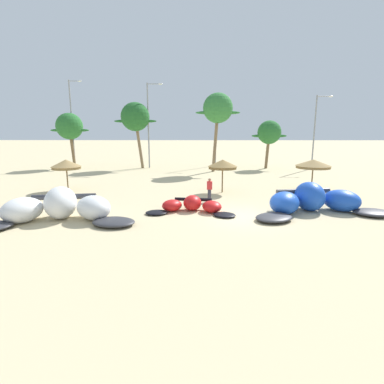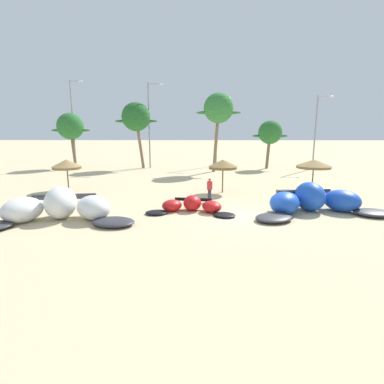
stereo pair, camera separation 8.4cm
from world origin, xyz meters
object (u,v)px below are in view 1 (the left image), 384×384
Objects in this scene: kite_far_left at (59,208)px; lamppost_west_center at (149,122)px; beach_umbrella_middle at (223,164)px; palm_left at (135,117)px; palm_center_left at (269,133)px; lamppost_east at (316,128)px; lamppost_west at (73,120)px; lamppost_east_center at (217,128)px; beach_umbrella_near_palms at (313,164)px; kite_left at (192,206)px; palm_left_of_gap at (218,109)px; person_near_kites at (209,190)px; kite_left_of_center at (313,201)px; palm_leftmost at (69,127)px; beach_umbrella_near_van at (66,164)px.

lamppost_west_center is (1.35, 23.55, 5.18)m from kite_far_left.
palm_left reaches higher than beach_umbrella_middle.
beach_umbrella_middle is 0.43× the size of palm_center_left.
lamppost_east reaches higher than kite_far_left.
palm_center_left is at bearing -1.13° from lamppost_west_center.
beach_umbrella_middle is 0.29× the size of lamppost_east.
palm_center_left is 0.67× the size of lamppost_east.
lamppost_west is (-8.58, 23.89, 5.36)m from kite_far_left.
lamppost_west_center is 9.02m from lamppost_east_center.
palm_left is at bearing 140.17° from beach_umbrella_near_palms.
beach_umbrella_middle is at bearing -62.75° from lamppost_west_center.
kite_left is 0.62× the size of palm_left_of_gap.
person_near_kites is (1.16, 2.64, 0.46)m from kite_left.
lamppost_east_center reaches higher than kite_far_left.
beach_umbrella_middle reaches higher than kite_left.
lamppost_west_center is at bearing -1.93° from lamppost_west.
kite_far_left is 3.34× the size of beach_umbrella_middle.
palm_left reaches higher than kite_left.
kite_left is at bearing 179.98° from kite_left_of_center.
palm_leftmost is (-8.93, 23.56, 4.56)m from kite_far_left.
lamppost_west_center is (1.72, 0.31, -0.53)m from palm_left.
kite_far_left is 1.05× the size of palm_left.
beach_umbrella_middle is at bearing -91.92° from lamppost_east_center.
palm_center_left reaches higher than beach_umbrella_near_palms.
beach_umbrella_near_van is at bearing 148.44° from kite_left.
palm_leftmost is 0.63× the size of lamppost_west.
lamppost_east is at bearing -4.01° from palm_center_left.
lamppost_east is at bearing -1.92° from lamppost_west_center.
lamppost_west_center reaches higher than kite_left_of_center.
beach_umbrella_near_van is 16.30m from lamppost_west_center.
kite_left is 23.54m from palm_center_left.
palm_left_of_gap reaches higher than beach_umbrella_middle.
kite_far_left is 3.41× the size of beach_umbrella_near_van.
lamppost_east is (14.94, 20.83, 4.69)m from kite_left.
palm_left_of_gap is (10.14, -3.15, 0.80)m from palm_left.
beach_umbrella_near_van is 15.76m from palm_left.
palm_leftmost reaches higher than person_near_kites.
beach_umbrella_near_palms is 0.31× the size of palm_left_of_gap.
lamppost_west_center reaches higher than palm_leftmost.
palm_left_of_gap is (-7.07, 11.20, 5.03)m from beach_umbrella_near_palms.
kite_left_of_center is 1.23× the size of palm_leftmost.
kite_far_left is 9.55m from person_near_kites.
kite_far_left is at bearing -172.01° from kite_left_of_center.
kite_left_of_center is 0.81× the size of lamppost_west_center.
palm_left_of_gap is at bearing -10.52° from palm_leftmost.
kite_left_of_center is at bearing -75.53° from palm_left_of_gap.
beach_umbrella_middle is (9.45, 7.83, 1.54)m from kite_far_left.
beach_umbrella_near_palms is 0.31× the size of lamppost_east.
lamppost_west is 30.73m from lamppost_east.
beach_umbrella_near_palms is 9.60m from person_near_kites.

